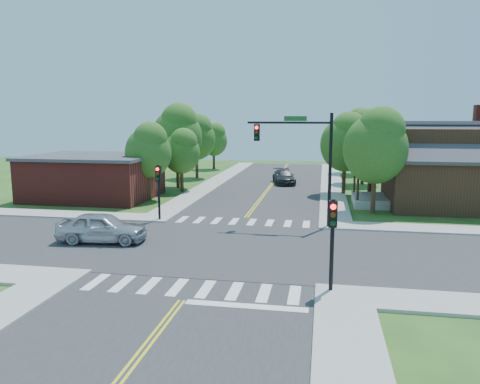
% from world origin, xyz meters
% --- Properties ---
extents(ground, '(100.00, 100.00, 0.00)m').
position_xyz_m(ground, '(0.00, 0.00, 0.00)').
color(ground, '#264E18').
rests_on(ground, ground).
extents(road_ns, '(10.00, 90.00, 0.04)m').
position_xyz_m(road_ns, '(0.00, 0.00, 0.02)').
color(road_ns, '#2D2D30').
rests_on(road_ns, ground).
extents(road_ew, '(90.00, 10.00, 0.04)m').
position_xyz_m(road_ew, '(0.00, 0.00, 0.03)').
color(road_ew, '#2D2D30').
rests_on(road_ew, ground).
extents(intersection_patch, '(10.20, 10.20, 0.06)m').
position_xyz_m(intersection_patch, '(0.00, 0.00, 0.00)').
color(intersection_patch, '#2D2D30').
rests_on(intersection_patch, ground).
extents(sidewalk_ne, '(40.00, 40.00, 0.14)m').
position_xyz_m(sidewalk_ne, '(15.82, 15.82, 0.07)').
color(sidewalk_ne, '#9E9B93').
rests_on(sidewalk_ne, ground).
extents(sidewalk_nw, '(40.00, 40.00, 0.14)m').
position_xyz_m(sidewalk_nw, '(-15.82, 15.82, 0.07)').
color(sidewalk_nw, '#9E9B93').
rests_on(sidewalk_nw, ground).
extents(crosswalk_north, '(8.85, 2.00, 0.01)m').
position_xyz_m(crosswalk_north, '(0.00, 6.20, 0.05)').
color(crosswalk_north, white).
rests_on(crosswalk_north, ground).
extents(crosswalk_south, '(8.85, 2.00, 0.01)m').
position_xyz_m(crosswalk_south, '(0.00, -6.20, 0.05)').
color(crosswalk_south, white).
rests_on(crosswalk_south, ground).
extents(centerline, '(0.30, 90.00, 0.01)m').
position_xyz_m(centerline, '(0.00, 0.00, 0.05)').
color(centerline, yellow).
rests_on(centerline, ground).
extents(stop_bar, '(4.60, 0.45, 0.09)m').
position_xyz_m(stop_bar, '(2.50, -7.60, 0.00)').
color(stop_bar, white).
rests_on(stop_bar, ground).
extents(signal_mast_ne, '(5.30, 0.42, 7.20)m').
position_xyz_m(signal_mast_ne, '(3.91, 5.59, 4.85)').
color(signal_mast_ne, black).
rests_on(signal_mast_ne, ground).
extents(signal_pole_se, '(0.34, 0.42, 3.80)m').
position_xyz_m(signal_pole_se, '(5.60, -5.62, 2.66)').
color(signal_pole_se, black).
rests_on(signal_pole_se, ground).
extents(signal_pole_nw, '(0.34, 0.42, 3.80)m').
position_xyz_m(signal_pole_nw, '(-5.60, 5.58, 2.66)').
color(signal_pole_nw, black).
rests_on(signal_pole_nw, ground).
extents(house_ne, '(13.05, 8.80, 7.11)m').
position_xyz_m(house_ne, '(15.11, 14.23, 3.33)').
color(house_ne, '#312311').
rests_on(house_ne, ground).
extents(building_nw, '(10.40, 8.40, 3.73)m').
position_xyz_m(building_nw, '(-14.20, 13.20, 1.88)').
color(building_nw, maroon).
rests_on(building_nw, ground).
extents(tree_e_a, '(4.54, 4.31, 7.71)m').
position_xyz_m(tree_e_a, '(8.88, 10.60, 5.05)').
color(tree_e_a, '#382314').
rests_on(tree_e_a, ground).
extents(tree_e_b, '(4.32, 4.10, 7.34)m').
position_xyz_m(tree_e_b, '(9.28, 17.86, 4.81)').
color(tree_e_b, '#382314').
rests_on(tree_e_b, ground).
extents(tree_e_c, '(4.60, 4.37, 7.81)m').
position_xyz_m(tree_e_c, '(9.29, 25.81, 5.12)').
color(tree_e_c, '#382314').
rests_on(tree_e_c, ground).
extents(tree_e_d, '(4.72, 4.48, 8.02)m').
position_xyz_m(tree_e_d, '(9.13, 34.81, 5.25)').
color(tree_e_d, '#382314').
rests_on(tree_e_d, ground).
extents(tree_w_a, '(3.86, 3.67, 6.56)m').
position_xyz_m(tree_w_a, '(-9.13, 13.11, 4.30)').
color(tree_w_a, '#382314').
rests_on(tree_w_a, ground).
extents(tree_w_b, '(4.88, 4.63, 8.29)m').
position_xyz_m(tree_w_b, '(-8.85, 20.15, 5.43)').
color(tree_w_b, '#382314').
rests_on(tree_w_b, ground).
extents(tree_w_c, '(4.28, 4.07, 7.28)m').
position_xyz_m(tree_w_c, '(-8.98, 27.70, 4.77)').
color(tree_w_c, '#382314').
rests_on(tree_w_c, ground).
extents(tree_w_d, '(3.64, 3.46, 6.19)m').
position_xyz_m(tree_w_d, '(-9.18, 36.97, 4.05)').
color(tree_w_d, '#382314').
rests_on(tree_w_d, ground).
extents(tree_house, '(4.36, 4.15, 7.42)m').
position_xyz_m(tree_house, '(7.11, 18.73, 4.86)').
color(tree_house, '#382314').
rests_on(tree_house, ground).
extents(tree_bldg, '(3.50, 3.32, 5.95)m').
position_xyz_m(tree_bldg, '(-7.77, 17.95, 3.89)').
color(tree_bldg, '#382314').
rests_on(tree_bldg, ground).
extents(car_silver, '(2.95, 5.31, 1.68)m').
position_xyz_m(car_silver, '(-6.86, -0.18, 0.84)').
color(car_silver, '#BBBDC3').
rests_on(car_silver, ground).
extents(car_dgrey, '(4.12, 5.81, 1.44)m').
position_xyz_m(car_dgrey, '(1.16, 24.64, 0.72)').
color(car_dgrey, '#27292B').
rests_on(car_dgrey, ground).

